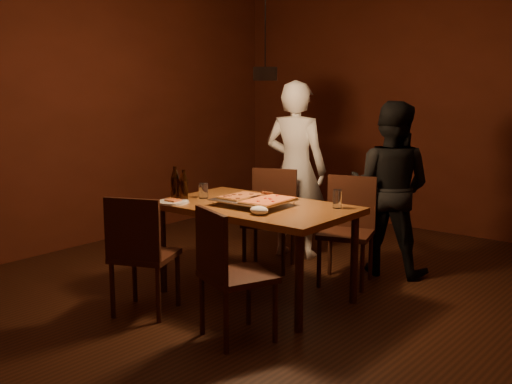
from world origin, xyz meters
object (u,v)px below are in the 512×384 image
Objects in this scene: diner_dark at (390,188)px; pendant_lamp at (265,72)px; plate_slice at (173,202)px; dining_table at (256,214)px; chair_near_left at (139,245)px; beer_bottle_a at (175,183)px; beer_bottle_b at (184,185)px; diner_white at (296,170)px; pizza_tray at (253,202)px; chair_far_left at (271,209)px; chair_near_right at (226,263)px; chair_far_right at (349,219)px.

diner_dark is 1.65m from pendant_lamp.
dining_table is at bearing 32.54° from plate_slice.
chair_near_left is at bearing -73.29° from plate_slice.
dining_table is 5.51× the size of beer_bottle_a.
dining_table is 0.63m from beer_bottle_b.
beer_bottle_b is 1.83m from diner_dark.
diner_white is 1.54× the size of pendant_lamp.
pizza_tray is (-0.00, -0.03, 0.10)m from dining_table.
beer_bottle_b reaches higher than chair_far_left.
dining_table is 2.73× the size of pizza_tray.
plate_slice is 1.55m from diner_white.
plate_slice is 1.24m from pendant_lamp.
pizza_tray is 0.64m from plate_slice.
beer_bottle_a reaches higher than dining_table.
pendant_lamp is at bearing 27.87° from pizza_tray.
dining_table is 6.11× the size of plate_slice.
plate_slice is at bearing 176.87° from chair_near_right.
plate_slice is at bearing -150.17° from pendant_lamp.
beer_bottle_b reaches higher than pizza_tray.
beer_bottle_b is 0.23× the size of pendant_lamp.
pendant_lamp reaches higher than plate_slice.
chair_near_right is (0.03, -1.61, 0.00)m from chair_far_right.
chair_far_right is 1.82m from chair_near_left.
pizza_tray is 0.67m from beer_bottle_a.
chair_far_right is 0.95m from diner_white.
chair_near_left is 0.55m from plate_slice.
diner_dark reaches higher than plate_slice.
chair_far_right reaches higher than plate_slice.
diner_dark is at bearing -174.61° from chair_far_left.
chair_near_left is (-0.76, -1.66, 0.00)m from chair_far_right.
chair_far_right is at bearing 71.51° from pendant_lamp.
chair_near_right is 1.14m from beer_bottle_b.
pizza_tray is 0.59m from beer_bottle_b.
beer_bottle_b is at bearing 14.15° from beer_bottle_a.
diner_white is at bearing -7.17° from diner_dark.
chair_near_right is 0.99× the size of pizza_tray.
dining_table is 1.35m from diner_dark.
beer_bottle_b is (-0.55, -0.21, 0.10)m from pizza_tray.
plate_slice is at bearing -91.68° from beer_bottle_b.
pendant_lamp is (0.70, 0.26, 0.87)m from beer_bottle_a.
chair_near_right is at bearing -25.06° from plate_slice.
beer_bottle_b reaches higher than plate_slice.
diner_dark is at bearing 52.99° from beer_bottle_a.
chair_far_left is 1.52m from pendant_lamp.
pizza_tray is 0.32× the size of diner_white.
diner_dark reaches higher than chair_near_right.
chair_far_right is 0.96× the size of chair_near_left.
diner_white reaches higher than beer_bottle_a.
diner_white is (0.09, 1.54, 0.09)m from plate_slice.
dining_table is 0.89m from chair_near_right.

